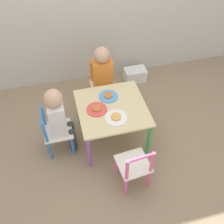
{
  "coord_description": "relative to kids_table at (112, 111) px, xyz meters",
  "views": [
    {
      "loc": [
        -0.41,
        -1.63,
        2.13
      ],
      "look_at": [
        0.0,
        0.0,
        0.37
      ],
      "focal_mm": 42.0,
      "sensor_mm": 36.0,
      "label": 1
    }
  ],
  "objects": [
    {
      "name": "chair_orange",
      "position": [
        0.03,
        0.54,
        -0.14
      ],
      "size": [
        0.27,
        0.27,
        0.5
      ],
      "rotation": [
        0.0,
        0.0,
        -0.05
      ],
      "color": "silver",
      "rests_on": "ground_plane"
    },
    {
      "name": "chair_pink",
      "position": [
        0.06,
        -0.54,
        -0.14
      ],
      "size": [
        0.29,
        0.29,
        0.5
      ],
      "rotation": [
        0.0,
        0.0,
        -3.04
      ],
      "color": "silver",
      "rests_on": "ground_plane"
    },
    {
      "name": "ground_plane",
      "position": [
        0.0,
        0.0,
        -0.38
      ],
      "size": [
        6.0,
        6.0,
        0.0
      ],
      "primitive_type": "plane",
      "color": "#8C755B"
    },
    {
      "name": "kids_table",
      "position": [
        0.0,
        0.0,
        0.0
      ],
      "size": [
        0.63,
        0.63,
        0.44
      ],
      "color": "beige",
      "rests_on": "ground_plane"
    },
    {
      "name": "child_left",
      "position": [
        -0.48,
        -0.0,
        0.06
      ],
      "size": [
        0.21,
        0.2,
        0.74
      ],
      "rotation": [
        0.0,
        0.0,
        -4.71
      ],
      "color": "#38383D",
      "rests_on": "ground_plane"
    },
    {
      "name": "plate_front",
      "position": [
        -0.0,
        -0.14,
        0.07
      ],
      "size": [
        0.2,
        0.2,
        0.03
      ],
      "color": "white",
      "rests_on": "kids_table"
    },
    {
      "name": "plate_left",
      "position": [
        -0.14,
        0.0,
        0.07
      ],
      "size": [
        0.19,
        0.19,
        0.03
      ],
      "color": "#E54C47",
      "rests_on": "kids_table"
    },
    {
      "name": "chair_blue",
      "position": [
        -0.54,
        -0.0,
        -0.14
      ],
      "size": [
        0.26,
        0.26,
        0.5
      ],
      "rotation": [
        0.0,
        0.0,
        -4.71
      ],
      "color": "silver",
      "rests_on": "ground_plane"
    },
    {
      "name": "storage_bin",
      "position": [
        0.51,
        0.83,
        -0.3
      ],
      "size": [
        0.26,
        0.17,
        0.16
      ],
      "color": "silver",
      "rests_on": "ground_plane"
    },
    {
      "name": "plate_back",
      "position": [
        0.0,
        0.14,
        0.07
      ],
      "size": [
        0.18,
        0.18,
        0.03
      ],
      "color": "#4C9EE0",
      "rests_on": "kids_table"
    },
    {
      "name": "child_back",
      "position": [
        0.02,
        0.48,
        0.07
      ],
      "size": [
        0.21,
        0.22,
        0.75
      ],
      "rotation": [
        0.0,
        0.0,
        -0.05
      ],
      "color": "#7A6B5B",
      "rests_on": "ground_plane"
    }
  ]
}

